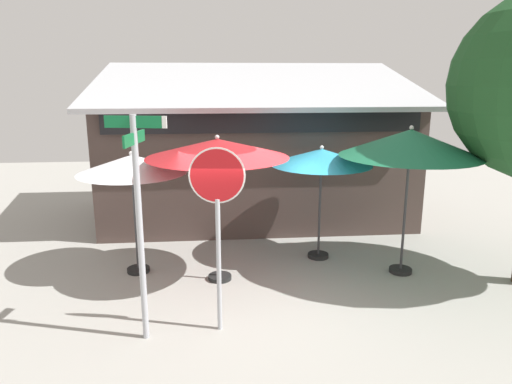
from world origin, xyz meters
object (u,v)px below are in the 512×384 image
patio_umbrella_ivory_left (132,165)px  patio_umbrella_forest_green_far_right (410,144)px  street_sign_post (139,210)px  stop_sign (218,205)px  patio_umbrella_crimson_center (217,149)px  patio_umbrella_teal_right (321,158)px

patio_umbrella_ivory_left → patio_umbrella_forest_green_far_right: size_ratio=0.83×
street_sign_post → stop_sign: 1.10m
street_sign_post → patio_umbrella_ivory_left: bearing=101.0°
patio_umbrella_forest_green_far_right → patio_umbrella_crimson_center: bearing=-179.9°
patio_umbrella_ivory_left → patio_umbrella_forest_green_far_right: (5.14, -0.50, 0.41)m
stop_sign → patio_umbrella_forest_green_far_right: patio_umbrella_forest_green_far_right is taller
patio_umbrella_crimson_center → patio_umbrella_teal_right: (2.11, 0.93, -0.35)m
stop_sign → patio_umbrella_ivory_left: size_ratio=1.17×
street_sign_post → patio_umbrella_teal_right: size_ratio=1.36×
patio_umbrella_teal_right → patio_umbrella_forest_green_far_right: patio_umbrella_forest_green_far_right is taller
street_sign_post → stop_sign: street_sign_post is taller
patio_umbrella_crimson_center → patio_umbrella_teal_right: 2.33m
patio_umbrella_crimson_center → stop_sign: bearing=-90.9°
patio_umbrella_crimson_center → patio_umbrella_forest_green_far_right: 3.55m
street_sign_post → patio_umbrella_ivory_left: 2.52m
patio_umbrella_ivory_left → patio_umbrella_crimson_center: bearing=-17.5°
patio_umbrella_ivory_left → patio_umbrella_crimson_center: (1.60, -0.50, 0.36)m
patio_umbrella_ivory_left → patio_umbrella_teal_right: size_ratio=1.00×
street_sign_post → patio_umbrella_forest_green_far_right: bearing=22.9°
patio_umbrella_teal_right → patio_umbrella_forest_green_far_right: bearing=-32.7°
patio_umbrella_ivory_left → stop_sign: bearing=-56.0°
stop_sign → patio_umbrella_crimson_center: size_ratio=1.02×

